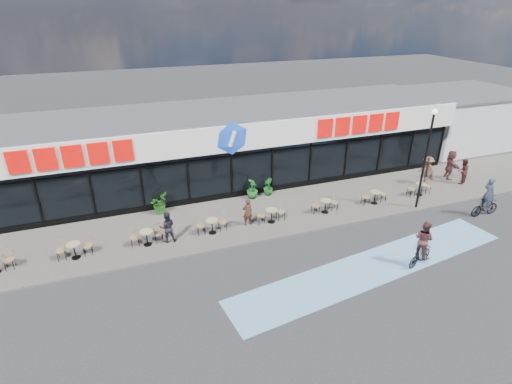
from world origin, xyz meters
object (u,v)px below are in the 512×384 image
(potted_plant_left, at_px, (159,204))
(cyclist_b, at_px, (486,202))
(pedestrian_b, at_px, (450,165))
(pedestrian_a, at_px, (427,171))
(cyclist_a, at_px, (422,246))
(patron_right, at_px, (167,227))
(lamp_post, at_px, (427,152))
(potted_plant_right, at_px, (268,187))
(pedestrian_c, at_px, (463,171))
(patron_left, at_px, (248,212))
(potted_plant_mid, at_px, (252,189))

(potted_plant_left, bearing_deg, cyclist_b, -20.30)
(pedestrian_b, bearing_deg, pedestrian_a, 120.62)
(pedestrian_a, height_order, cyclist_a, cyclist_a)
(patron_right, bearing_deg, pedestrian_b, -171.07)
(lamp_post, xyz_separation_m, potted_plant_left, (-13.58, 4.21, -2.73))
(pedestrian_b, xyz_separation_m, cyclist_b, (-1.78, -4.49, -0.24))
(potted_plant_left, relative_size, pedestrian_b, 0.58)
(potted_plant_left, xyz_separation_m, pedestrian_a, (16.20, -1.84, 0.37))
(potted_plant_right, height_order, pedestrian_b, pedestrian_b)
(patron_right, relative_size, pedestrian_c, 0.96)
(pedestrian_a, xyz_separation_m, pedestrian_c, (2.19, -0.68, -0.10))
(potted_plant_left, height_order, cyclist_b, cyclist_b)
(patron_right, bearing_deg, pedestrian_c, -173.95)
(potted_plant_right, height_order, cyclist_a, cyclist_a)
(patron_left, distance_m, patron_right, 4.08)
(cyclist_b, bearing_deg, lamp_post, 146.98)
(patron_left, height_order, pedestrian_a, pedestrian_a)
(lamp_post, relative_size, potted_plant_mid, 4.79)
(potted_plant_left, xyz_separation_m, patron_left, (4.08, -2.85, 0.19))
(potted_plant_right, distance_m, cyclist_b, 11.85)
(potted_plant_mid, height_order, pedestrian_c, pedestrian_c)
(potted_plant_left, relative_size, pedestrian_a, 0.60)
(potted_plant_left, xyz_separation_m, potted_plant_mid, (5.33, -0.00, 0.03))
(potted_plant_mid, distance_m, cyclist_a, 9.80)
(potted_plant_left, relative_size, patron_left, 0.75)
(potted_plant_mid, distance_m, pedestrian_c, 13.30)
(cyclist_a, bearing_deg, pedestrian_c, 36.09)
(patron_left, bearing_deg, pedestrian_a, -179.42)
(patron_right, height_order, cyclist_a, cyclist_a)
(patron_right, bearing_deg, cyclist_a, 156.00)
(pedestrian_c, xyz_separation_m, cyclist_b, (-1.91, -3.57, -0.11))
(potted_plant_left, height_order, patron_right, patron_right)
(lamp_post, distance_m, potted_plant_right, 8.84)
(patron_left, distance_m, pedestrian_b, 14.23)
(potted_plant_mid, bearing_deg, lamp_post, -27.05)
(potted_plant_mid, xyz_separation_m, cyclist_b, (11.14, -6.09, 0.12))
(patron_left, bearing_deg, pedestrian_c, 177.14)
(lamp_post, bearing_deg, patron_left, 171.82)
(potted_plant_left, bearing_deg, lamp_post, -17.23)
(lamp_post, relative_size, potted_plant_left, 5.08)
(potted_plant_right, bearing_deg, patron_left, -127.84)
(patron_left, bearing_deg, pedestrian_b, -179.15)
(lamp_post, distance_m, potted_plant_mid, 9.64)
(lamp_post, bearing_deg, cyclist_a, -128.46)
(potted_plant_left, bearing_deg, patron_left, -34.89)
(potted_plant_left, bearing_deg, potted_plant_right, 0.84)
(pedestrian_a, distance_m, cyclist_b, 4.27)
(potted_plant_mid, xyz_separation_m, pedestrian_b, (12.92, -1.61, 0.36))
(pedestrian_c, relative_size, cyclist_a, 0.75)
(patron_left, distance_m, pedestrian_c, 14.31)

